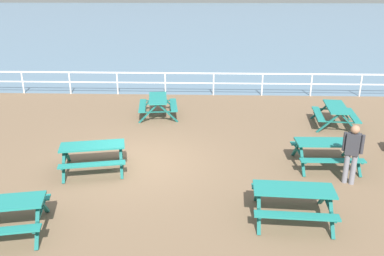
% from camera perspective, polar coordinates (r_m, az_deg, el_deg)
% --- Properties ---
extents(ground_plane, '(30.00, 24.00, 0.20)m').
position_cam_1_polar(ground_plane, '(12.36, -7.26, -5.27)').
color(ground_plane, brown).
extents(sea_band, '(142.00, 90.00, 0.01)m').
position_cam_1_polar(sea_band, '(64.00, 0.31, 15.43)').
color(sea_band, slate).
rests_on(sea_band, ground).
extents(distant_shoreline, '(142.00, 6.00, 1.80)m').
position_cam_1_polar(distant_shoreline, '(106.91, 1.05, 17.28)').
color(distant_shoreline, '#4C4C47').
rests_on(distant_shoreline, ground).
extents(seaward_railing, '(23.07, 0.07, 1.08)m').
position_cam_1_polar(seaward_railing, '(19.37, -3.81, 6.90)').
color(seaward_railing, white).
rests_on(seaward_railing, ground).
extents(picnic_table_near_right, '(2.07, 1.85, 0.80)m').
position_cam_1_polar(picnic_table_near_right, '(9.64, -25.33, -10.36)').
color(picnic_table_near_right, '#1E7A70').
rests_on(picnic_table_near_right, ground).
extents(picnic_table_mid_centre, '(1.71, 1.95, 0.80)m').
position_cam_1_polar(picnic_table_mid_centre, '(15.98, 19.60, 2.25)').
color(picnic_table_mid_centre, '#1E7A70').
rests_on(picnic_table_mid_centre, ground).
extents(picnic_table_far_left, '(1.89, 1.64, 0.80)m').
position_cam_1_polar(picnic_table_far_left, '(9.53, 14.07, -9.25)').
color(picnic_table_far_left, '#1E7A70').
rests_on(picnic_table_far_left, ground).
extents(picnic_table_far_right, '(1.82, 1.57, 0.80)m').
position_cam_1_polar(picnic_table_far_right, '(12.42, 18.45, -2.62)').
color(picnic_table_far_right, '#1E7A70').
rests_on(picnic_table_far_right, ground).
extents(picnic_table_seaward, '(1.72, 1.96, 0.80)m').
position_cam_1_polar(picnic_table_seaward, '(16.25, -4.82, 3.66)').
color(picnic_table_seaward, '#1E7A70').
rests_on(picnic_table_seaward, ground).
extents(picnic_table_corner, '(2.07, 1.85, 0.80)m').
position_cam_1_polar(picnic_table_corner, '(11.88, -13.79, -3.17)').
color(picnic_table_corner, '#1E7A70').
rests_on(picnic_table_corner, ground).
extents(visitor, '(0.48, 0.35, 1.66)m').
position_cam_1_polar(visitor, '(11.44, 21.64, -3.00)').
color(visitor, slate).
rests_on(visitor, ground).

